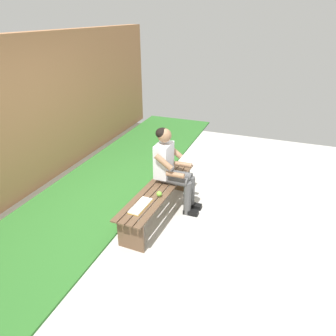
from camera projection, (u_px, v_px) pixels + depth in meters
name	position (u px, v px, depth m)	size (l,w,h in m)	color
ground_plane	(204.00, 294.00, 3.38)	(10.00, 7.00, 0.04)	beige
grass_strip	(89.00, 199.00, 5.05)	(9.00, 1.69, 0.03)	#2D6B28
bench_near	(158.00, 195.00, 4.52)	(1.88, 0.50, 0.45)	brown
person_seated	(172.00, 166.00, 4.57)	(0.50, 0.69, 1.26)	silver
apple	(159.00, 194.00, 4.27)	(0.08, 0.08, 0.08)	#72B738
book_open	(141.00, 206.00, 4.05)	(0.42, 0.18, 0.02)	white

